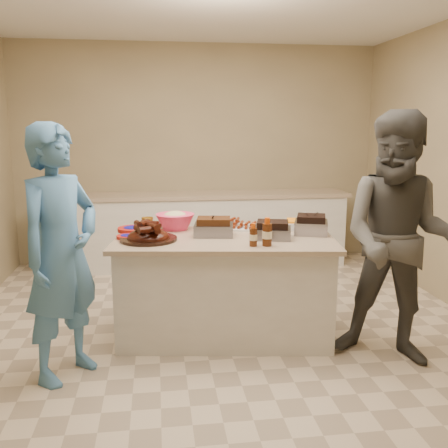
{
  "coord_description": "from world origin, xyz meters",
  "views": [
    {
      "loc": [
        -0.53,
        -3.81,
        1.7
      ],
      "look_at": [
        0.0,
        0.11,
        0.93
      ],
      "focal_mm": 40.0,
      "sensor_mm": 36.0,
      "label": 1
    }
  ],
  "objects": [
    {
      "name": "coleslaw_bowl",
      "position": [
        -0.38,
        0.43,
        0.83
      ],
      "size": [
        0.38,
        0.38,
        0.23
      ],
      "primitive_type": null,
      "rotation": [
        0.0,
        0.0,
        -0.14
      ],
      "color": "#FF396A",
      "rests_on": "island"
    },
    {
      "name": "mac_cheese_dish",
      "position": [
        0.73,
        0.31,
        0.83
      ],
      "size": [
        0.35,
        0.29,
        0.08
      ],
      "primitive_type": "cube",
      "rotation": [
        0.0,
        0.0,
        -0.2
      ],
      "color": "orange",
      "rests_on": "island"
    },
    {
      "name": "plastic_cup",
      "position": [
        -0.62,
        0.51,
        0.83
      ],
      "size": [
        0.12,
        0.11,
        0.1
      ],
      "primitive_type": "imported",
      "rotation": [
        0.0,
        0.0,
        -0.14
      ],
      "color": "#885A14",
      "rests_on": "island"
    },
    {
      "name": "sausage_plate",
      "position": [
        0.2,
        0.4,
        0.83
      ],
      "size": [
        0.4,
        0.4,
        0.05
      ],
      "primitive_type": "cylinder",
      "rotation": [
        0.0,
        0.0,
        -0.39
      ],
      "color": "silver",
      "rests_on": "island"
    },
    {
      "name": "roasting_pan",
      "position": [
        0.73,
        0.1,
        0.83
      ],
      "size": [
        0.34,
        0.34,
        0.11
      ],
      "primitive_type": "cube",
      "rotation": [
        0.0,
        0.0,
        -0.32
      ],
      "color": "gray",
      "rests_on": "island"
    },
    {
      "name": "island",
      "position": [
        0.0,
        0.06,
        0.0
      ],
      "size": [
        1.85,
        1.15,
        0.83
      ],
      "primitive_type": null,
      "rotation": [
        0.0,
        0.0,
        -0.14
      ],
      "color": "silver",
      "rests_on": "ground"
    },
    {
      "name": "bbq_bottle_a",
      "position": [
        0.17,
        -0.26,
        0.83
      ],
      "size": [
        0.07,
        0.07,
        0.17
      ],
      "primitive_type": "cylinder",
      "rotation": [
        0.0,
        0.0,
        -0.14
      ],
      "color": "#451F0C",
      "rests_on": "island"
    },
    {
      "name": "plate_stack_small",
      "position": [
        -0.77,
        0.13,
        0.83
      ],
      "size": [
        0.2,
        0.2,
        0.02
      ],
      "primitive_type": "cylinder",
      "rotation": [
        0.0,
        0.0,
        -0.14
      ],
      "color": "#9F170F",
      "rests_on": "island"
    },
    {
      "name": "brisket_tray",
      "position": [
        0.37,
        -0.02,
        0.83
      ],
      "size": [
        0.34,
        0.3,
        0.09
      ],
      "primitive_type": "cube",
      "rotation": [
        0.0,
        0.0,
        -0.26
      ],
      "color": "black",
      "rests_on": "island"
    },
    {
      "name": "plate_stack_large",
      "position": [
        -0.73,
        0.4,
        0.83
      ],
      "size": [
        0.3,
        0.3,
        0.03
      ],
      "primitive_type": "cylinder",
      "rotation": [
        0.0,
        0.0,
        -0.14
      ],
      "color": "#9F170F",
      "rests_on": "island"
    },
    {
      "name": "mustard_bottle",
      "position": [
        -0.04,
        0.26,
        0.83
      ],
      "size": [
        0.05,
        0.05,
        0.12
      ],
      "primitive_type": "cylinder",
      "rotation": [
        0.0,
        0.0,
        -0.14
      ],
      "color": "#D9AB02",
      "rests_on": "island"
    },
    {
      "name": "rib_platter",
      "position": [
        -0.6,
        0.03,
        0.83
      ],
      "size": [
        0.46,
        0.46,
        0.18
      ],
      "primitive_type": null,
      "rotation": [
        0.0,
        0.0,
        0.04
      ],
      "color": "#3E1209",
      "rests_on": "island"
    },
    {
      "name": "back_counter",
      "position": [
        0.0,
        2.2,
        0.45
      ],
      "size": [
        3.6,
        0.64,
        0.9
      ],
      "primitive_type": null,
      "color": "silver",
      "rests_on": "ground"
    },
    {
      "name": "bbq_bottle_b",
      "position": [
        0.28,
        -0.26,
        0.83
      ],
      "size": [
        0.08,
        0.08,
        0.21
      ],
      "primitive_type": "cylinder",
      "rotation": [
        0.0,
        0.0,
        -0.14
      ],
      "color": "#451F0C",
      "rests_on": "island"
    },
    {
      "name": "basket_stack",
      "position": [
        -0.07,
        0.43,
        0.83
      ],
      "size": [
        0.21,
        0.17,
        0.09
      ],
      "primitive_type": "cube",
      "rotation": [
        0.0,
        0.0,
        0.13
      ],
      "color": "#9F170F",
      "rests_on": "island"
    },
    {
      "name": "pulled_pork_tray",
      "position": [
        -0.08,
        0.14,
        0.83
      ],
      "size": [
        0.35,
        0.28,
        0.09
      ],
      "primitive_type": "cube",
      "rotation": [
        0.0,
        0.0,
        -0.15
      ],
      "color": "#47230F",
      "rests_on": "island"
    },
    {
      "name": "guest_blue",
      "position": [
        -1.17,
        -0.47,
        0.0
      ],
      "size": [
        1.77,
        1.54,
        0.41
      ],
      "primitive_type": "imported",
      "rotation": [
        0.0,
        0.0,
        0.93
      ],
      "color": "teal",
      "rests_on": "ground"
    },
    {
      "name": "room",
      "position": [
        0.0,
        0.0,
        0.0
      ],
      "size": [
        4.5,
        5.0,
        2.7
      ],
      "primitive_type": null,
      "color": "tan",
      "rests_on": "ground"
    },
    {
      "name": "guest_gray",
      "position": [
        1.18,
        -0.55,
        0.0
      ],
      "size": [
        1.66,
        2.02,
        0.69
      ],
      "primitive_type": "imported",
      "rotation": [
        0.0,
        0.0,
        -0.51
      ],
      "color": "#54514C",
      "rests_on": "ground"
    },
    {
      "name": "sauce_bowl",
      "position": [
        -0.03,
        0.23,
        0.83
      ],
      "size": [
        0.13,
        0.06,
        0.13
      ],
      "primitive_type": "imported",
      "rotation": [
        0.0,
        0.0,
        -0.14
      ],
      "color": "silver",
      "rests_on": "island"
    }
  ]
}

